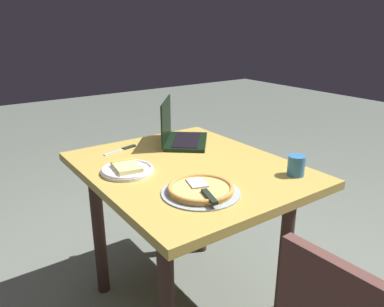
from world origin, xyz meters
The scene contains 7 objects.
ground_plane centered at (0.00, 0.00, 0.00)m, with size 12.00×12.00×0.00m, color slate.
dining_table centered at (0.00, 0.00, 0.66)m, with size 1.06×0.88×0.77m.
laptop centered at (-0.31, 0.16, 0.82)m, with size 0.39×0.38×0.24m.
pizza_plate centered at (-0.09, -0.27, 0.79)m, with size 0.23×0.23×0.04m.
pizza_tray centered at (0.28, -0.13, 0.79)m, with size 0.31×0.31×0.04m.
table_knife centered at (-0.38, -0.15, 0.78)m, with size 0.07×0.20×0.01m.
drink_cup centered at (0.37, 0.32, 0.82)m, with size 0.07×0.07×0.09m.
Camera 1 is at (1.34, -0.92, 1.40)m, focal length 34.85 mm.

